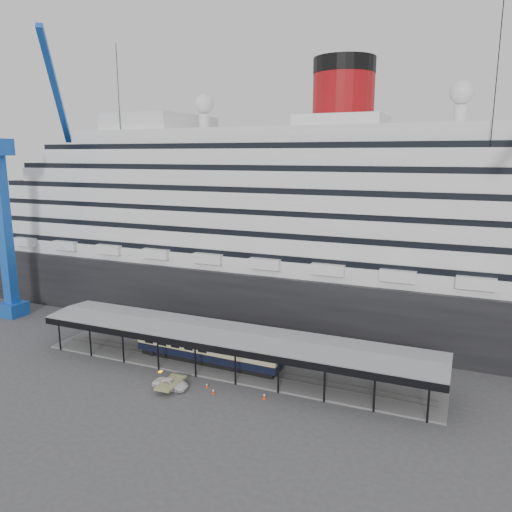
{
  "coord_description": "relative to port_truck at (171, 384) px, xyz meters",
  "views": [
    {
      "loc": [
        28.37,
        -51.96,
        28.68
      ],
      "look_at": [
        2.68,
        8.0,
        15.3
      ],
      "focal_mm": 35.0,
      "sensor_mm": 36.0,
      "label": 1
    }
  ],
  "objects": [
    {
      "name": "traffic_cone_left",
      "position": [
        3.99,
        2.01,
        -0.29
      ],
      "size": [
        0.41,
        0.41,
        0.67
      ],
      "rotation": [
        0.0,
        0.0,
        -0.23
      ],
      "color": "#F6410D",
      "rests_on": "ground"
    },
    {
      "name": "crane_blue",
      "position": [
        -41.08,
        13.91,
        19.34
      ],
      "size": [
        22.63,
        19.19,
        47.6
      ],
      "color": "blue",
      "rests_on": "ground"
    },
    {
      "name": "port_truck",
      "position": [
        0.0,
        0.0,
        0.0
      ],
      "size": [
        4.54,
        2.25,
        1.24
      ],
      "primitive_type": "imported",
      "rotation": [
        0.0,
        0.0,
        1.62
      ],
      "color": "white",
      "rests_on": "ground"
    },
    {
      "name": "traffic_cone_right",
      "position": [
        11.71,
        2.15,
        -0.21
      ],
      "size": [
        0.5,
        0.5,
        0.82
      ],
      "rotation": [
        0.0,
        0.0,
        -0.21
      ],
      "color": "#EE400D",
      "rests_on": "ground"
    },
    {
      "name": "platform_canopy",
      "position": [
        4.03,
        8.29,
        1.74
      ],
      "size": [
        56.0,
        9.18,
        5.3
      ],
      "color": "slate",
      "rests_on": "ground"
    },
    {
      "name": "pullman_carriage",
      "position": [
        0.66,
        8.29,
        1.96
      ],
      "size": [
        21.66,
        3.4,
        21.19
      ],
      "rotation": [
        0.0,
        0.0,
        -0.03
      ],
      "color": "black",
      "rests_on": "ground"
    },
    {
      "name": "ground",
      "position": [
        4.03,
        3.29,
        -0.62
      ],
      "size": [
        200.0,
        200.0,
        0.0
      ],
      "primitive_type": "plane",
      "color": "#3C3C3F",
      "rests_on": "ground"
    },
    {
      "name": "cruise_ship",
      "position": [
        4.08,
        35.29,
        17.73
      ],
      "size": [
        130.0,
        30.0,
        43.9
      ],
      "color": "black",
      "rests_on": "ground"
    },
    {
      "name": "traffic_cone_mid",
      "position": [
        5.51,
        0.88,
        -0.27
      ],
      "size": [
        0.44,
        0.44,
        0.71
      ],
      "rotation": [
        0.0,
        0.0,
        -0.26
      ],
      "color": "#D33F0B",
      "rests_on": "ground"
    }
  ]
}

